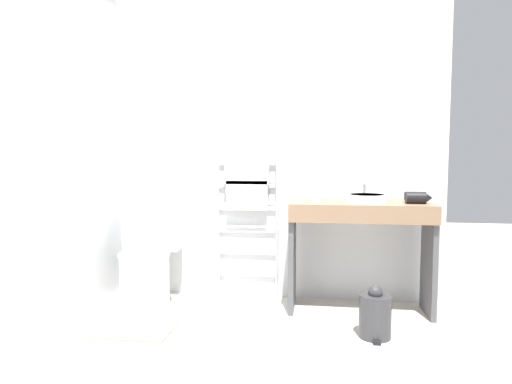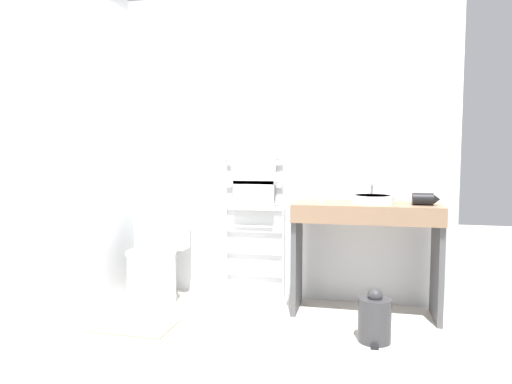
{
  "view_description": "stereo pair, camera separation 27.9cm",
  "coord_description": "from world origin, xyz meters",
  "px_view_note": "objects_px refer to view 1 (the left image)",
  "views": [
    {
      "loc": [
        0.42,
        -2.56,
        1.22
      ],
      "look_at": [
        -0.02,
        0.6,
        0.96
      ],
      "focal_mm": 32.0,
      "sensor_mm": 36.0,
      "label": 1
    },
    {
      "loc": [
        0.69,
        -2.5,
        1.22
      ],
      "look_at": [
        -0.02,
        0.6,
        0.96
      ],
      "focal_mm": 32.0,
      "sensor_mm": 36.0,
      "label": 2
    }
  ],
  "objects_px": {
    "hair_dryer": "(417,197)",
    "trash_bin": "(375,315)",
    "toilet": "(148,266)",
    "cup_near_edge": "(316,195)",
    "towel_radiator": "(247,195)",
    "sink_basin": "(367,198)",
    "cup_near_wall": "(303,194)"
  },
  "relations": [
    {
      "from": "hair_dryer",
      "to": "sink_basin",
      "type": "bearing_deg",
      "value": 176.87
    },
    {
      "from": "sink_basin",
      "to": "cup_near_wall",
      "type": "distance_m",
      "value": 0.51
    },
    {
      "from": "sink_basin",
      "to": "cup_near_wall",
      "type": "height_order",
      "value": "cup_near_wall"
    },
    {
      "from": "hair_dryer",
      "to": "trash_bin",
      "type": "relative_size",
      "value": 0.54
    },
    {
      "from": "hair_dryer",
      "to": "trash_bin",
      "type": "bearing_deg",
      "value": -125.29
    },
    {
      "from": "towel_radiator",
      "to": "hair_dryer",
      "type": "bearing_deg",
      "value": -10.7
    },
    {
      "from": "toilet",
      "to": "hair_dryer",
      "type": "height_order",
      "value": "hair_dryer"
    },
    {
      "from": "toilet",
      "to": "hair_dryer",
      "type": "relative_size",
      "value": 4.1
    },
    {
      "from": "sink_basin",
      "to": "trash_bin",
      "type": "bearing_deg",
      "value": -88.09
    },
    {
      "from": "towel_radiator",
      "to": "trash_bin",
      "type": "distance_m",
      "value": 1.43
    },
    {
      "from": "sink_basin",
      "to": "cup_near_wall",
      "type": "xyz_separation_m",
      "value": [
        -0.49,
        0.14,
        0.01
      ]
    },
    {
      "from": "cup_near_wall",
      "to": "hair_dryer",
      "type": "relative_size",
      "value": 0.49
    },
    {
      "from": "toilet",
      "to": "cup_near_edge",
      "type": "height_order",
      "value": "cup_near_edge"
    },
    {
      "from": "towel_radiator",
      "to": "cup_near_wall",
      "type": "bearing_deg",
      "value": -10.94
    },
    {
      "from": "towel_radiator",
      "to": "cup_near_edge",
      "type": "height_order",
      "value": "towel_radiator"
    },
    {
      "from": "cup_near_edge",
      "to": "trash_bin",
      "type": "xyz_separation_m",
      "value": [
        0.4,
        -0.59,
        -0.75
      ]
    },
    {
      "from": "toilet",
      "to": "cup_near_edge",
      "type": "relative_size",
      "value": 8.07
    },
    {
      "from": "toilet",
      "to": "trash_bin",
      "type": "xyz_separation_m",
      "value": [
        1.76,
        -0.44,
        -0.17
      ]
    },
    {
      "from": "towel_radiator",
      "to": "cup_near_wall",
      "type": "relative_size",
      "value": 13.12
    },
    {
      "from": "cup_near_edge",
      "to": "trash_bin",
      "type": "distance_m",
      "value": 1.04
    },
    {
      "from": "cup_near_wall",
      "to": "toilet",
      "type": "bearing_deg",
      "value": -170.27
    },
    {
      "from": "toilet",
      "to": "cup_near_wall",
      "type": "distance_m",
      "value": 1.39
    },
    {
      "from": "cup_near_wall",
      "to": "hair_dryer",
      "type": "xyz_separation_m",
      "value": [
        0.86,
        -0.16,
        -0.0
      ]
    },
    {
      "from": "trash_bin",
      "to": "hair_dryer",
      "type": "bearing_deg",
      "value": 54.71
    },
    {
      "from": "hair_dryer",
      "to": "trash_bin",
      "type": "height_order",
      "value": "hair_dryer"
    },
    {
      "from": "cup_near_edge",
      "to": "trash_bin",
      "type": "height_order",
      "value": "cup_near_edge"
    },
    {
      "from": "sink_basin",
      "to": "trash_bin",
      "type": "relative_size",
      "value": 0.9
    },
    {
      "from": "towel_radiator",
      "to": "trash_bin",
      "type": "bearing_deg",
      "value": -36.98
    },
    {
      "from": "sink_basin",
      "to": "cup_near_edge",
      "type": "distance_m",
      "value": 0.39
    },
    {
      "from": "trash_bin",
      "to": "towel_radiator",
      "type": "bearing_deg",
      "value": 143.02
    },
    {
      "from": "toilet",
      "to": "towel_radiator",
      "type": "relative_size",
      "value": 0.64
    },
    {
      "from": "toilet",
      "to": "trash_bin",
      "type": "relative_size",
      "value": 2.2
    }
  ]
}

